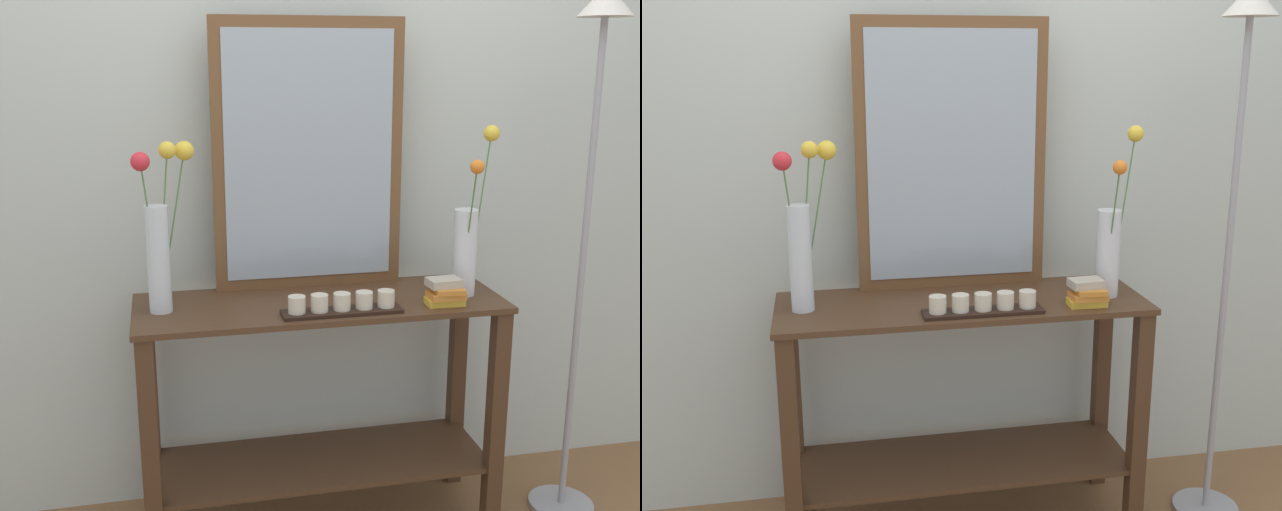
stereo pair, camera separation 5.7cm
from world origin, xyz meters
The scene contains 8 objects.
wall_back centered at (0.00, 0.34, 1.35)m, with size 6.40×0.08×2.70m, color beige.
console_table centered at (0.00, 0.00, 0.53)m, with size 1.25×0.43×0.86m.
mirror_leaning centered at (0.00, 0.18, 1.32)m, with size 0.67×0.03×0.94m.
tall_vase_left centered at (-0.52, 0.01, 1.11)m, with size 0.20×0.16×0.55m.
vase_right centered at (0.51, -0.03, 1.05)m, with size 0.17×0.20×0.58m.
candle_tray centered at (0.04, -0.14, 0.88)m, with size 0.39×0.09×0.07m.
book_stack centered at (0.40, -0.13, 0.90)m, with size 0.13×0.10×0.09m.
floor_lamp centered at (0.92, -0.10, 1.27)m, with size 0.24×0.24×1.88m.
Camera 1 is at (-0.52, -2.39, 1.65)m, focal length 42.40 mm.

